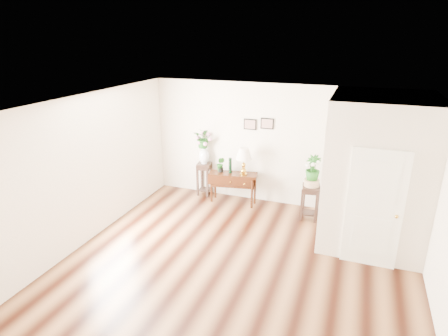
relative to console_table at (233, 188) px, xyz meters
The scene contains 21 objects.
floor 2.56m from the console_table, 68.62° to the right, with size 6.00×5.50×0.02m, color brown.
ceiling 3.51m from the console_table, 68.62° to the right, with size 6.00×5.50×0.02m, color white.
wall_back 1.44m from the console_table, 23.09° to the left, with size 6.00×0.02×2.80m, color #EEE1C8.
wall_front 5.29m from the console_table, 79.76° to the right, with size 6.00×0.02×2.80m, color #EEE1C8.
wall_left 3.30m from the console_table, 131.40° to the right, with size 0.02×5.50×2.80m, color #EEE1C8.
wall_right 4.69m from the console_table, 31.00° to the right, with size 0.02×5.50×2.80m, color #EEE1C8.
partition 3.24m from the console_table, 10.89° to the right, with size 1.80×1.95×2.80m, color #EEE1C8.
door 3.48m from the console_table, 27.62° to the right, with size 0.90×0.05×2.10m, color white.
art_print_left 1.55m from the console_table, 53.87° to the left, with size 0.30×0.02×0.25m, color black.
art_print_right 1.71m from the console_table, 29.04° to the left, with size 0.30×0.02×0.25m, color black.
wall_ornament 2.71m from the console_table, 12.37° to the right, with size 0.51×0.51×0.07m, color gold.
console_table is the anchor object (origin of this frame).
table_lamp 0.77m from the console_table, ahead, with size 0.37×0.37×0.64m, color gold.
green_vase 0.55m from the console_table, behind, with size 0.08×0.08×0.36m, color black.
potted_plant 0.63m from the console_table, behind, with size 0.19×0.15×0.34m, color #184F14.
plant_stand_a 0.85m from the console_table, 165.47° to the left, with size 0.32×0.32×0.83m, color black.
porcelain_vase 1.09m from the console_table, 165.47° to the left, with size 0.26×0.26×0.44m, color white, non-canonical shape.
lily_arrangement 1.39m from the console_table, 165.47° to the left, with size 0.44×0.38×0.49m, color #184F14.
plant_stand_b 1.83m from the console_table, ahead, with size 0.36×0.36×0.77m, color black.
ceramic_bowl 1.89m from the console_table, ahead, with size 0.32×0.32×0.14m, color tan.
narcissus 2.00m from the console_table, ahead, with size 0.31×0.31×0.55m, color #184F14.
Camera 1 is at (1.70, -5.36, 3.81)m, focal length 30.00 mm.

